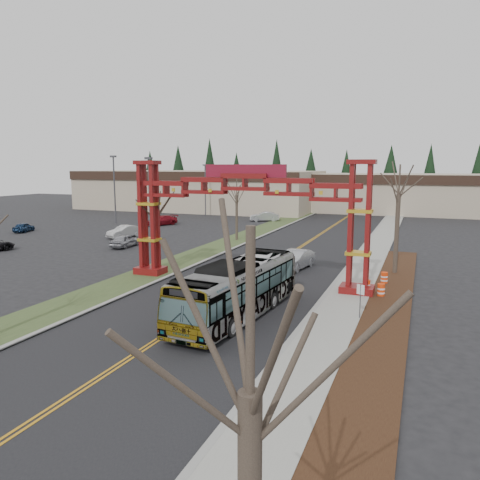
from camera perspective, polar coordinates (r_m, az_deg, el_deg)
The scene contains 31 objects.
ground at distance 19.53m, azimuth -19.46°, elevation -17.30°, with size 200.00×200.00×0.00m, color black.
road at distance 40.73m, azimuth 4.11°, elevation -3.02°, with size 12.00×110.00×0.02m, color black.
lane_line_left at distance 40.76m, azimuth 3.95°, elevation -2.99°, with size 0.12×100.00×0.01m, color #C08216.
lane_line_right at distance 40.69m, azimuth 4.27°, elevation -3.01°, with size 0.12×100.00×0.01m, color #C08216.
curb_right at distance 39.38m, azimuth 12.70°, elevation -3.55°, with size 0.30×110.00×0.15m, color gray.
sidewalk_right at distance 39.19m, azimuth 14.80°, elevation -3.68°, with size 2.60×110.00×0.14m, color gray.
landscape_strip at distance 24.60m, azimuth 16.72°, elevation -11.43°, with size 2.60×50.00×0.12m, color black.
grass_median at distance 43.71m, azimuth -5.95°, elevation -2.18°, with size 4.00×110.00×0.08m, color #314623.
curb_left at distance 42.90m, azimuth -3.76°, elevation -2.31°, with size 0.30×110.00×0.15m, color gray.
gateway_arch at distance 33.31m, azimuth 0.62°, elevation 4.70°, with size 18.20×1.60×8.90m.
retail_building_west at distance 94.84m, azimuth -4.78°, elevation 6.13°, with size 46.00×22.30×7.50m.
retail_building_east at distance 93.15m, azimuth 20.38°, elevation 5.40°, with size 38.00×20.30×7.00m.
conifer_treeline at distance 105.70m, azimuth 15.28°, elevation 7.62°, with size 116.10×5.60×13.00m.
transit_bus at distance 26.55m, azimuth -0.28°, elevation -6.01°, with size 2.70×11.55×3.22m, color #98999F.
silver_sedan at distance 39.16m, azimuth 6.78°, elevation -2.38°, with size 1.67×4.80×1.58m, color #A5A8AD.
parked_car_near_a at distance 50.82m, azimuth -13.84°, elevation -0.08°, with size 1.62×4.02×1.37m, color #9999A0.
parked_car_near_b at distance 57.69m, azimuth -13.92°, elevation 1.01°, with size 1.53×4.38×1.44m, color silver.
parked_car_mid_a at distance 68.61m, azimuth -9.53°, elevation 2.37°, with size 1.95×4.80×1.39m, color maroon.
parked_car_mid_b at distance 66.94m, azimuth -24.86°, elevation 1.42°, with size 1.45×3.59×1.22m, color #162C4E.
parked_car_far_a at distance 72.62m, azimuth 3.00°, elevation 2.88°, with size 1.58×4.52×1.49m, color #B9BCC2.
bare_tree_median_mid at distance 37.92m, azimuth -10.16°, elevation 3.81°, with size 3.21×3.21×7.29m.
bare_tree_median_far at distance 53.33m, azimuth -0.41°, elevation 5.47°, with size 2.97×2.97×7.18m.
bare_tree_right_near at distance 5.88m, azimuth 1.23°, elevation -18.52°, with size 3.05×3.05×7.83m.
bare_tree_right_far at distance 38.36m, azimuth 18.79°, elevation 5.26°, with size 3.45×3.45×8.62m.
light_pole_near at distance 53.42m, azimuth -10.98°, elevation 5.62°, with size 0.82×0.41×9.46m.
light_pole_mid at distance 71.56m, azimuth -15.07°, elevation 6.54°, with size 0.87×0.43×9.99m.
light_pole_far at distance 79.92m, azimuth -4.26°, elevation 6.54°, with size 0.76×0.38×8.75m.
street_sign at distance 26.79m, azimuth 14.47°, elevation -6.48°, with size 0.44×0.22×2.03m.
barrel_south at distance 31.99m, azimuth 16.81°, elevation -5.92°, with size 0.49×0.49×0.91m.
barrel_mid at distance 32.66m, azimuth 15.17°, elevation -5.53°, with size 0.50×0.50×0.93m.
barrel_north at distance 35.46m, azimuth 17.17°, elevation -4.49°, with size 0.49×0.49×0.91m.
Camera 1 is at (11.79, -13.05, 8.49)m, focal length 35.00 mm.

